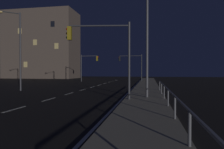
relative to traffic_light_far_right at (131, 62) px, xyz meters
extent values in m
plane|color=black|center=(-3.99, -20.78, -3.79)|extent=(112.00, 112.00, 0.00)
cube|color=gray|center=(3.16, -20.78, -3.72)|extent=(2.98, 77.00, 0.14)
cube|color=silver|center=(-3.99, -29.28, -3.78)|extent=(0.14, 2.00, 0.01)
cube|color=silver|center=(-3.99, -25.28, -3.78)|extent=(0.14, 2.00, 0.01)
cube|color=silver|center=(-3.99, -21.28, -3.78)|extent=(0.14, 2.00, 0.01)
cube|color=silver|center=(-3.99, -17.28, -3.78)|extent=(0.14, 2.00, 0.01)
cube|color=silver|center=(-3.99, -13.28, -3.78)|extent=(0.14, 2.00, 0.01)
cube|color=silver|center=(-3.99, -9.28, -3.78)|extent=(0.14, 2.00, 0.01)
cube|color=silver|center=(-3.99, -5.28, -3.78)|extent=(0.14, 2.00, 0.01)
cube|color=silver|center=(-3.99, -1.28, -3.78)|extent=(0.14, 2.00, 0.01)
cube|color=silver|center=(-3.99, 2.72, -3.78)|extent=(0.14, 2.00, 0.01)
cube|color=silver|center=(-3.99, 6.72, -3.78)|extent=(0.14, 2.00, 0.01)
cube|color=silver|center=(1.41, -15.78, -3.78)|extent=(0.14, 53.00, 0.01)
cylinder|color=#2D3033|center=(1.99, 0.07, -1.09)|extent=(0.16, 0.16, 5.13)
cylinder|color=#38383D|center=(-0.11, 0.00, 1.23)|extent=(4.20, 0.26, 0.11)
cube|color=black|center=(-2.20, -0.08, 0.70)|extent=(0.29, 0.35, 0.95)
sphere|color=red|center=(-2.36, -0.09, 1.00)|extent=(0.20, 0.20, 0.20)
sphere|color=black|center=(-2.36, -0.09, 0.70)|extent=(0.20, 0.20, 0.20)
sphere|color=black|center=(-2.36, -0.09, 0.40)|extent=(0.20, 0.20, 0.20)
cylinder|color=#38383D|center=(-9.94, -0.25, -1.13)|extent=(0.16, 0.16, 5.32)
cylinder|color=#4C4C51|center=(-8.28, -0.33, 1.28)|extent=(3.32, 0.28, 0.11)
cube|color=olive|center=(-6.63, -0.42, 0.76)|extent=(0.30, 0.35, 0.95)
sphere|color=red|center=(-6.47, -0.43, 1.06)|extent=(0.20, 0.20, 0.20)
sphere|color=black|center=(-6.47, -0.43, 0.76)|extent=(0.20, 0.20, 0.20)
sphere|color=black|center=(-6.47, -0.43, 0.46)|extent=(0.20, 0.20, 0.20)
cylinder|color=#38383D|center=(2.03, -25.06, -0.92)|extent=(0.16, 0.16, 5.46)
cylinder|color=#38383D|center=(-0.08, -25.36, 1.56)|extent=(4.22, 0.71, 0.11)
cube|color=olive|center=(-2.18, -25.66, 1.04)|extent=(0.33, 0.38, 0.95)
sphere|color=red|center=(-2.33, -25.68, 1.34)|extent=(0.20, 0.20, 0.20)
sphere|color=black|center=(-2.33, -25.68, 1.04)|extent=(0.20, 0.20, 0.20)
sphere|color=black|center=(-2.33, -25.68, 0.74)|extent=(0.20, 0.20, 0.20)
cylinder|color=#4C4C51|center=(3.26, -23.71, 0.45)|extent=(0.18, 0.18, 8.19)
cylinder|color=#38383D|center=(-10.21, -19.59, 0.41)|extent=(0.18, 0.18, 8.39)
cylinder|color=#2D3033|center=(-10.88, -20.24, 4.45)|extent=(1.42, 1.38, 0.10)
ellipsoid|color=#F9D172|center=(-11.55, -20.90, 4.35)|extent=(0.56, 0.36, 0.24)
cylinder|color=#59595E|center=(4.50, -33.87, -3.17)|extent=(0.09, 0.09, 0.95)
cylinder|color=#59595E|center=(4.50, -30.67, -3.17)|extent=(0.09, 0.09, 0.95)
cylinder|color=#59595E|center=(4.50, -27.47, -3.17)|extent=(0.09, 0.09, 0.95)
cylinder|color=#59595E|center=(4.50, -24.27, -3.17)|extent=(0.09, 0.09, 0.95)
cylinder|color=#59595E|center=(4.50, -21.06, -3.17)|extent=(0.09, 0.09, 0.95)
cylinder|color=#59595E|center=(4.50, -17.86, -3.17)|extent=(0.09, 0.09, 0.95)
cube|color=slate|center=(4.50, -29.07, -2.70)|extent=(0.06, 22.42, 0.06)
cube|color=brown|center=(-27.35, 15.85, 5.73)|extent=(20.23, 9.30, 19.03)
cube|color=black|center=(-21.69, 11.17, 10.68)|extent=(1.10, 0.06, 1.50)
cube|color=#EACC7A|center=(-31.27, 11.17, 9.18)|extent=(1.10, 0.06, 1.50)
cube|color=#EACC7A|center=(-29.65, 11.17, 0.06)|extent=(1.10, 0.06, 1.50)
cube|color=#EACC7A|center=(-20.64, 11.17, 4.87)|extent=(1.10, 0.06, 1.50)
cube|color=#EACC7A|center=(-26.79, 11.17, 5.98)|extent=(1.10, 0.06, 1.50)
camera|label=1|loc=(3.43, -39.63, -1.62)|focal=33.05mm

